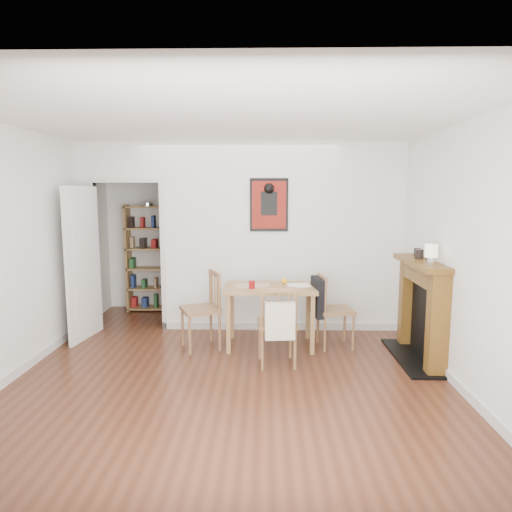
{
  "coord_description": "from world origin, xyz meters",
  "views": [
    {
      "loc": [
        0.35,
        -4.88,
        1.92
      ],
      "look_at": [
        0.24,
        0.6,
        1.15
      ],
      "focal_mm": 32.0,
      "sensor_mm": 36.0,
      "label": 1
    }
  ],
  "objects_px": {
    "bookshelf": "(149,259)",
    "notebook": "(298,285)",
    "chair_right": "(334,310)",
    "dining_table": "(270,293)",
    "ceramic_jar_a": "(419,254)",
    "chair_front": "(277,324)",
    "chair_left": "(200,310)",
    "ceramic_jar_b": "(417,252)",
    "red_glass": "(252,284)",
    "fireplace": "(423,307)",
    "mantel_lamp": "(431,252)",
    "orange_fruit": "(284,281)"
  },
  "relations": [
    {
      "from": "bookshelf",
      "to": "notebook",
      "type": "height_order",
      "value": "bookshelf"
    },
    {
      "from": "chair_right",
      "to": "dining_table",
      "type": "bearing_deg",
      "value": 178.64
    },
    {
      "from": "dining_table",
      "to": "ceramic_jar_a",
      "type": "relative_size",
      "value": 10.38
    },
    {
      "from": "chair_front",
      "to": "chair_right",
      "type": "bearing_deg",
      "value": 40.54
    },
    {
      "from": "bookshelf",
      "to": "chair_front",
      "type": "bearing_deg",
      "value": -49.6
    },
    {
      "from": "chair_left",
      "to": "chair_right",
      "type": "distance_m",
      "value": 1.65
    },
    {
      "from": "chair_left",
      "to": "ceramic_jar_b",
      "type": "distance_m",
      "value": 2.72
    },
    {
      "from": "red_glass",
      "to": "notebook",
      "type": "relative_size",
      "value": 0.34
    },
    {
      "from": "dining_table",
      "to": "chair_right",
      "type": "height_order",
      "value": "chair_right"
    },
    {
      "from": "dining_table",
      "to": "fireplace",
      "type": "relative_size",
      "value": 0.9
    },
    {
      "from": "bookshelf",
      "to": "mantel_lamp",
      "type": "bearing_deg",
      "value": -34.05
    },
    {
      "from": "mantel_lamp",
      "to": "ceramic_jar_b",
      "type": "relative_size",
      "value": 2.27
    },
    {
      "from": "chair_left",
      "to": "notebook",
      "type": "xyz_separation_m",
      "value": [
        1.21,
        0.14,
        0.29
      ]
    },
    {
      "from": "dining_table",
      "to": "chair_front",
      "type": "relative_size",
      "value": 1.21
    },
    {
      "from": "red_glass",
      "to": "mantel_lamp",
      "type": "relative_size",
      "value": 0.44
    },
    {
      "from": "orange_fruit",
      "to": "ceramic_jar_a",
      "type": "bearing_deg",
      "value": -16.34
    },
    {
      "from": "bookshelf",
      "to": "notebook",
      "type": "relative_size",
      "value": 6.22
    },
    {
      "from": "fireplace",
      "to": "orange_fruit",
      "type": "relative_size",
      "value": 16.15
    },
    {
      "from": "red_glass",
      "to": "ceramic_jar_a",
      "type": "distance_m",
      "value": 1.98
    },
    {
      "from": "bookshelf",
      "to": "dining_table",
      "type": "bearing_deg",
      "value": -41.71
    },
    {
      "from": "dining_table",
      "to": "chair_right",
      "type": "relative_size",
      "value": 1.23
    },
    {
      "from": "dining_table",
      "to": "ceramic_jar_a",
      "type": "distance_m",
      "value": 1.82
    },
    {
      "from": "chair_front",
      "to": "orange_fruit",
      "type": "distance_m",
      "value": 0.85
    },
    {
      "from": "dining_table",
      "to": "ceramic_jar_b",
      "type": "bearing_deg",
      "value": -2.46
    },
    {
      "from": "chair_front",
      "to": "mantel_lamp",
      "type": "xyz_separation_m",
      "value": [
        1.63,
        -0.09,
        0.82
      ]
    },
    {
      "from": "chair_front",
      "to": "ceramic_jar_a",
      "type": "distance_m",
      "value": 1.83
    },
    {
      "from": "ceramic_jar_b",
      "to": "fireplace",
      "type": "bearing_deg",
      "value": -93.27
    },
    {
      "from": "red_glass",
      "to": "ceramic_jar_b",
      "type": "bearing_deg",
      "value": 1.48
    },
    {
      "from": "chair_right",
      "to": "ceramic_jar_b",
      "type": "bearing_deg",
      "value": -3.36
    },
    {
      "from": "fireplace",
      "to": "ceramic_jar_b",
      "type": "xyz_separation_m",
      "value": [
        0.02,
        0.34,
        0.59
      ]
    },
    {
      "from": "dining_table",
      "to": "red_glass",
      "type": "relative_size",
      "value": 11.85
    },
    {
      "from": "fireplace",
      "to": "orange_fruit",
      "type": "distance_m",
      "value": 1.67
    },
    {
      "from": "orange_fruit",
      "to": "ceramic_jar_a",
      "type": "relative_size",
      "value": 0.72
    },
    {
      "from": "dining_table",
      "to": "fireplace",
      "type": "xyz_separation_m",
      "value": [
        1.74,
        -0.42,
        -0.06
      ]
    },
    {
      "from": "mantel_lamp",
      "to": "notebook",
      "type": "bearing_deg",
      "value": 150.57
    },
    {
      "from": "notebook",
      "to": "ceramic_jar_b",
      "type": "bearing_deg",
      "value": -4.38
    },
    {
      "from": "chair_right",
      "to": "orange_fruit",
      "type": "bearing_deg",
      "value": 165.94
    },
    {
      "from": "chair_right",
      "to": "fireplace",
      "type": "distance_m",
      "value": 1.04
    },
    {
      "from": "dining_table",
      "to": "fireplace",
      "type": "height_order",
      "value": "fireplace"
    },
    {
      "from": "chair_right",
      "to": "ceramic_jar_a",
      "type": "height_order",
      "value": "ceramic_jar_a"
    },
    {
      "from": "chair_front",
      "to": "dining_table",
      "type": "bearing_deg",
      "value": 96.38
    },
    {
      "from": "fireplace",
      "to": "mantel_lamp",
      "type": "relative_size",
      "value": 5.78
    },
    {
      "from": "mantel_lamp",
      "to": "ceramic_jar_a",
      "type": "xyz_separation_m",
      "value": [
        0.01,
        0.41,
        -0.08
      ]
    },
    {
      "from": "bookshelf",
      "to": "ceramic_jar_b",
      "type": "xyz_separation_m",
      "value": [
        3.71,
        -1.81,
        0.36
      ]
    },
    {
      "from": "chair_right",
      "to": "red_glass",
      "type": "xyz_separation_m",
      "value": [
        -1.02,
        -0.11,
        0.34
      ]
    },
    {
      "from": "bookshelf",
      "to": "fireplace",
      "type": "bearing_deg",
      "value": -30.24
    },
    {
      "from": "bookshelf",
      "to": "ceramic_jar_a",
      "type": "bearing_deg",
      "value": -29.25
    },
    {
      "from": "dining_table",
      "to": "mantel_lamp",
      "type": "relative_size",
      "value": 5.18
    },
    {
      "from": "chair_left",
      "to": "notebook",
      "type": "distance_m",
      "value": 1.25
    },
    {
      "from": "bookshelf",
      "to": "ceramic_jar_b",
      "type": "bearing_deg",
      "value": -26.0
    }
  ]
}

